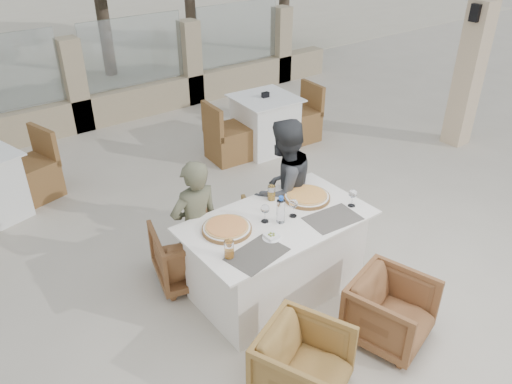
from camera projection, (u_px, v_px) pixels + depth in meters
ground at (278, 297)px, 4.50m from camera, size 80.00×80.00×0.00m
perimeter_wall_far at (74, 79)px, 7.39m from camera, size 10.00×0.34×1.60m
lantern_pillar at (469, 76)px, 6.88m from camera, size 0.34×0.34×2.00m
dining_table at (277, 256)px, 4.39m from camera, size 1.60×0.90×0.77m
placemat_near_left at (257, 254)px, 3.78m from camera, size 0.50×0.37×0.00m
placemat_near_right at (333, 218)px, 4.20m from camera, size 0.48×0.34×0.00m
pizza_left at (227, 228)px, 4.04m from camera, size 0.53×0.53×0.05m
pizza_right at (307, 196)px, 4.47m from camera, size 0.48×0.48×0.05m
water_bottle at (281, 209)px, 4.10m from camera, size 0.09×0.09×0.25m
wine_glass_centre at (265, 212)px, 4.12m from camera, size 0.10×0.10×0.18m
wine_glass_near at (293, 207)px, 4.19m from camera, size 0.10×0.10×0.18m
wine_glass_corner at (352, 197)px, 4.33m from camera, size 0.10×0.10×0.18m
beer_glass_left at (229, 249)px, 3.72m from camera, size 0.08×0.08×0.15m
beer_glass_right at (272, 193)px, 4.44m from camera, size 0.08×0.08×0.14m
olive_dish at (272, 236)px, 3.95m from camera, size 0.15×0.15×0.04m
armchair_far_left at (188, 253)px, 4.60m from camera, size 0.74×0.75×0.56m
armchair_far_right at (276, 225)px, 5.02m from camera, size 0.74×0.75×0.54m
armchair_near_left at (303, 365)px, 3.50m from camera, size 0.77×0.78×0.55m
armchair_near_right at (391, 311)px, 3.95m from camera, size 0.73×0.74×0.55m
diner_left at (196, 227)px, 4.33m from camera, size 0.47×0.31×1.28m
diner_right at (283, 190)px, 4.76m from camera, size 0.75×0.62×1.41m
bg_table_b at (265, 124)px, 6.99m from camera, size 1.70×0.94×0.77m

